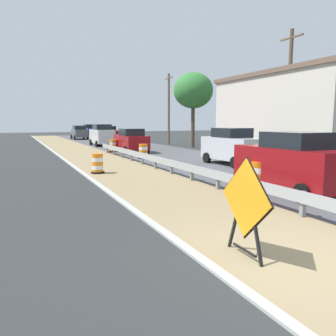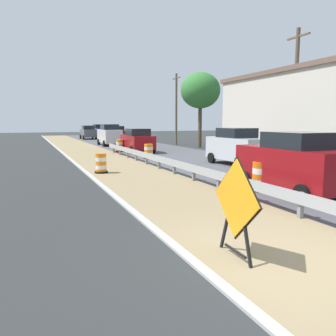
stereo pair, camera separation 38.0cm
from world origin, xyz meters
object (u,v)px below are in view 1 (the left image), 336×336
at_px(traffic_barrel_nearest, 259,177).
at_px(traffic_barrel_far, 113,146).
at_px(traffic_barrel_mid, 143,152).
at_px(car_distant_a, 108,133).
at_px(car_mid_far_lane, 90,131).
at_px(traffic_barrel_farthest, 98,142).
at_px(car_lead_far_lane, 102,135).
at_px(utility_pole_near, 289,94).
at_px(car_trailing_far_lane, 131,140).
at_px(car_distant_b, 293,162).
at_px(traffic_barrel_farther, 114,145).
at_px(warning_sign_diamond, 245,203).
at_px(traffic_barrel_close, 98,164).
at_px(utility_pole_mid, 169,108).
at_px(car_lead_near_lane, 79,132).
at_px(car_trailing_near_lane, 233,146).

relative_size(traffic_barrel_nearest, traffic_barrel_far, 1.06).
distance_m(traffic_barrel_mid, car_distant_a, 23.17).
bearing_deg(car_mid_far_lane, traffic_barrel_farthest, -10.87).
relative_size(car_lead_far_lane, utility_pole_near, 0.55).
relative_size(car_trailing_far_lane, car_distant_b, 0.96).
distance_m(traffic_barrel_farther, utility_pole_near, 15.49).
bearing_deg(car_lead_far_lane, traffic_barrel_mid, 178.80).
bearing_deg(car_mid_far_lane, car_distant_b, -4.30).
height_order(warning_sign_diamond, car_distant_b, car_distant_b).
height_order(traffic_barrel_close, traffic_barrel_mid, traffic_barrel_mid).
xyz_separation_m(traffic_barrel_nearest, utility_pole_mid, (7.59, 24.31, 3.54)).
xyz_separation_m(traffic_barrel_farthest, utility_pole_mid, (7.78, -0.81, 3.59)).
height_order(car_mid_far_lane, utility_pole_near, utility_pole_near).
relative_size(traffic_barrel_far, car_distant_a, 0.21).
xyz_separation_m(traffic_barrel_mid, car_trailing_far_lane, (0.72, 4.77, 0.54)).
bearing_deg(car_distant_a, utility_pole_near, 8.39).
xyz_separation_m(car_lead_near_lane, car_lead_far_lane, (-0.24, -14.60, 0.14)).
relative_size(car_distant_a, utility_pole_mid, 0.62).
height_order(car_trailing_near_lane, car_lead_far_lane, car_lead_far_lane).
height_order(traffic_barrel_farther, car_mid_far_lane, car_mid_far_lane).
distance_m(car_distant_a, utility_pole_mid, 11.78).
xyz_separation_m(car_distant_a, car_distant_b, (-2.71, -35.74, 0.11)).
bearing_deg(traffic_barrel_mid, car_trailing_far_lane, 81.46).
bearing_deg(car_mid_far_lane, car_trailing_far_lane, -6.53).
xyz_separation_m(car_mid_far_lane, car_trailing_far_lane, (-2.85, -29.69, -0.06)).
xyz_separation_m(traffic_barrel_farther, car_distant_b, (0.87, -20.23, 0.66)).
bearing_deg(car_trailing_far_lane, traffic_barrel_farthest, 5.84).
height_order(traffic_barrel_nearest, car_lead_near_lane, car_lead_near_lane).
distance_m(traffic_barrel_nearest, car_trailing_far_lane, 16.84).
bearing_deg(car_lead_far_lane, car_trailing_far_lane, -177.36).
bearing_deg(car_lead_near_lane, car_trailing_far_lane, -179.69).
bearing_deg(traffic_barrel_far, car_trailing_far_lane, -43.71).
relative_size(traffic_barrel_close, traffic_barrel_farthest, 1.02).
bearing_deg(car_lead_far_lane, car_distant_b, -178.48).
bearing_deg(car_distant_b, traffic_barrel_nearest, 46.46).
distance_m(traffic_barrel_farthest, utility_pole_mid, 8.60).
bearing_deg(traffic_barrel_close, car_distant_b, -54.35).
xyz_separation_m(traffic_barrel_close, car_trailing_near_lane, (8.07, 0.02, 0.64)).
bearing_deg(traffic_barrel_farthest, car_distant_b, -87.74).
relative_size(car_lead_near_lane, car_mid_far_lane, 0.89).
height_order(warning_sign_diamond, car_mid_far_lane, car_mid_far_lane).
relative_size(car_lead_far_lane, car_trailing_far_lane, 1.08).
distance_m(car_trailing_near_lane, car_distant_b, 7.94).
bearing_deg(car_distant_b, car_mid_far_lane, -3.27).
distance_m(traffic_barrel_nearest, car_mid_far_lane, 46.65).
xyz_separation_m(traffic_barrel_nearest, car_distant_a, (3.55, 34.94, 0.49)).
bearing_deg(utility_pole_mid, traffic_barrel_close, -124.36).
distance_m(traffic_barrel_mid, car_trailing_near_lane, 6.54).
distance_m(traffic_barrel_mid, car_mid_far_lane, 34.64).
bearing_deg(traffic_barrel_close, traffic_barrel_far, 70.73).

